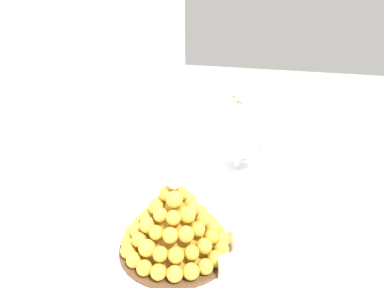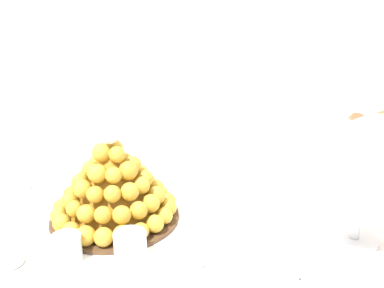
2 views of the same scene
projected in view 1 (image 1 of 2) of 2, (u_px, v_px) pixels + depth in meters
buffet_table at (195, 247)px, 1.09m from camera, size 1.76×0.98×0.78m
serving_tray at (195, 240)px, 0.95m from camera, size 0.60×0.39×0.02m
croquembouche at (175, 223)px, 0.88m from camera, size 0.28×0.28×0.21m
dessert_cup_mid_left at (230, 270)px, 0.81m from camera, size 0.05×0.05×0.05m
dessert_cup_centre at (240, 238)px, 0.91m from camera, size 0.06×0.06×0.06m
dessert_cup_mid_right at (247, 216)px, 1.00m from camera, size 0.06×0.06×0.05m
dessert_cup_right at (253, 195)px, 1.10m from camera, size 0.06×0.06×0.05m
macaron_goblet at (239, 126)px, 1.26m from camera, size 0.15×0.15×0.27m
fruit_tart_plate at (248, 147)px, 1.47m from camera, size 0.21×0.21×0.06m
wine_glass at (40, 210)px, 0.85m from camera, size 0.08×0.08×0.17m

